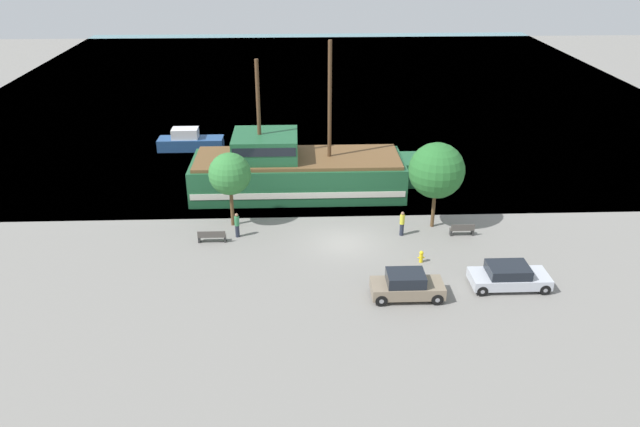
# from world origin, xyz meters

# --- Properties ---
(ground_plane) EXTENTS (160.00, 160.00, 0.00)m
(ground_plane) POSITION_xyz_m (0.00, 0.00, 0.00)
(ground_plane) COLOR gray
(water_surface) EXTENTS (80.00, 80.00, 0.00)m
(water_surface) POSITION_xyz_m (0.00, 44.00, 0.00)
(water_surface) COLOR slate
(water_surface) RESTS_ON ground
(pirate_ship) EXTENTS (17.16, 5.71, 11.43)m
(pirate_ship) POSITION_xyz_m (-3.00, 8.49, 1.76)
(pirate_ship) COLOR #1E5633
(pirate_ship) RESTS_ON water_surface
(moored_boat_dockside) EXTENTS (5.83, 1.89, 1.98)m
(moored_boat_dockside) POSITION_xyz_m (-12.62, 18.91, 0.75)
(moored_boat_dockside) COLOR navy
(moored_boat_dockside) RESTS_ON water_surface
(parked_car_curb_front) EXTENTS (3.96, 1.81, 1.54)m
(parked_car_curb_front) POSITION_xyz_m (3.00, -6.55, 0.75)
(parked_car_curb_front) COLOR #7F705B
(parked_car_curb_front) RESTS_ON ground_plane
(parked_car_curb_mid) EXTENTS (4.38, 2.00, 1.38)m
(parked_car_curb_mid) POSITION_xyz_m (8.94, -5.67, 0.68)
(parked_car_curb_mid) COLOR #B7BCC6
(parked_car_curb_mid) RESTS_ON ground_plane
(fire_hydrant) EXTENTS (0.42, 0.25, 0.76)m
(fire_hydrant) POSITION_xyz_m (4.55, -2.67, 0.41)
(fire_hydrant) COLOR yellow
(fire_hydrant) RESTS_ON ground_plane
(bench_promenade_east) EXTENTS (1.57, 0.45, 0.85)m
(bench_promenade_east) POSITION_xyz_m (7.91, 0.79, 0.43)
(bench_promenade_east) COLOR #4C4742
(bench_promenade_east) RESTS_ON ground_plane
(bench_promenade_west) EXTENTS (1.79, 0.45, 0.85)m
(bench_promenade_west) POSITION_xyz_m (-8.47, 0.43, 0.44)
(bench_promenade_west) COLOR #4C4742
(bench_promenade_west) RESTS_ON ground_plane
(pedestrian_walking_near) EXTENTS (0.32, 0.32, 1.69)m
(pedestrian_walking_near) POSITION_xyz_m (3.93, 0.99, 0.86)
(pedestrian_walking_near) COLOR #232838
(pedestrian_walking_near) RESTS_ON ground_plane
(pedestrian_walking_far) EXTENTS (0.32, 0.32, 1.69)m
(pedestrian_walking_far) POSITION_xyz_m (-6.89, 1.18, 0.86)
(pedestrian_walking_far) COLOR #232838
(pedestrian_walking_far) RESTS_ON ground_plane
(tree_row_east) EXTENTS (2.82, 2.82, 5.16)m
(tree_row_east) POSITION_xyz_m (-7.35, 2.98, 3.73)
(tree_row_east) COLOR brown
(tree_row_east) RESTS_ON ground_plane
(tree_row_mideast) EXTENTS (3.69, 3.69, 5.91)m
(tree_row_mideast) POSITION_xyz_m (6.22, 2.22, 4.06)
(tree_row_mideast) COLOR brown
(tree_row_mideast) RESTS_ON ground_plane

